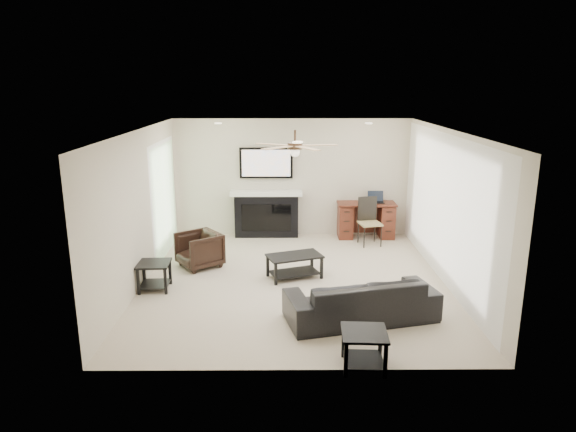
# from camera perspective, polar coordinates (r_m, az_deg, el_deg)

# --- Properties ---
(room_shell) EXTENTS (5.50, 5.54, 2.52)m
(room_shell) POSITION_cam_1_polar(r_m,az_deg,el_deg) (8.27, 2.07, 3.88)
(room_shell) COLOR beige
(room_shell) RESTS_ON ground
(sofa) EXTENTS (2.22, 1.28, 0.61)m
(sofa) POSITION_cam_1_polar(r_m,az_deg,el_deg) (7.30, 8.14, -9.12)
(sofa) COLOR black
(sofa) RESTS_ON ground
(armchair) EXTENTS (0.96, 0.96, 0.64)m
(armchair) POSITION_cam_1_polar(r_m,az_deg,el_deg) (9.35, -9.84, -3.71)
(armchair) COLOR black
(armchair) RESTS_ON ground
(coffee_table) EXTENTS (1.02, 0.78, 0.40)m
(coffee_table) POSITION_cam_1_polar(r_m,az_deg,el_deg) (8.74, 0.72, -5.61)
(coffee_table) COLOR black
(coffee_table) RESTS_ON ground
(end_table_near) EXTENTS (0.55, 0.55, 0.45)m
(end_table_near) POSITION_cam_1_polar(r_m,az_deg,el_deg) (6.20, 8.42, -14.46)
(end_table_near) COLOR black
(end_table_near) RESTS_ON ground
(end_table_left) EXTENTS (0.52, 0.52, 0.45)m
(end_table_left) POSITION_cam_1_polar(r_m,az_deg,el_deg) (8.53, -14.61, -6.47)
(end_table_left) COLOR black
(end_table_left) RESTS_ON ground
(fireplace_unit) EXTENTS (1.52, 0.34, 1.91)m
(fireplace_unit) POSITION_cam_1_polar(r_m,az_deg,el_deg) (10.87, -2.43, 2.56)
(fireplace_unit) COLOR black
(fireplace_unit) RESTS_ON ground
(desk) EXTENTS (1.22, 0.56, 0.76)m
(desk) POSITION_cam_1_polar(r_m,az_deg,el_deg) (11.08, 8.63, -0.42)
(desk) COLOR #401D10
(desk) RESTS_ON ground
(desk_chair) EXTENTS (0.50, 0.51, 0.97)m
(desk_chair) POSITION_cam_1_polar(r_m,az_deg,el_deg) (10.53, 9.11, -0.65)
(desk_chair) COLOR black
(desk_chair) RESTS_ON ground
(laptop) EXTENTS (0.33, 0.24, 0.23)m
(laptop) POSITION_cam_1_polar(r_m,az_deg,el_deg) (10.98, 9.78, 2.05)
(laptop) COLOR black
(laptop) RESTS_ON desk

